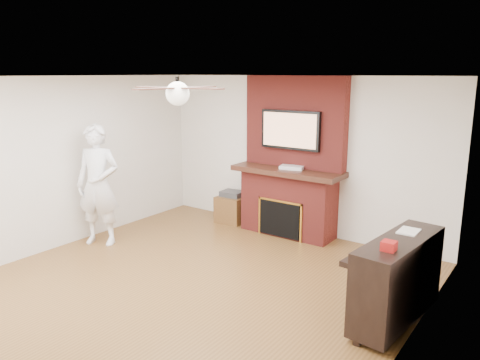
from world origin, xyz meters
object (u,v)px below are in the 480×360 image
Objects in this scene: side_table at (232,208)px; piano at (397,278)px; fireplace at (291,173)px; person at (98,185)px.

piano is (3.38, -1.73, 0.24)m from side_table.
fireplace is 2.95m from person.
piano is at bearing -30.70° from side_table.
fireplace reaches higher than piano.
fireplace reaches higher than side_table.
side_table is 0.38× the size of piano.
person is at bearing -170.31° from piano.
side_table is at bearing 158.92° from piano.
piano is at bearing -38.33° from fireplace.
side_table is at bearing -176.51° from fireplace.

